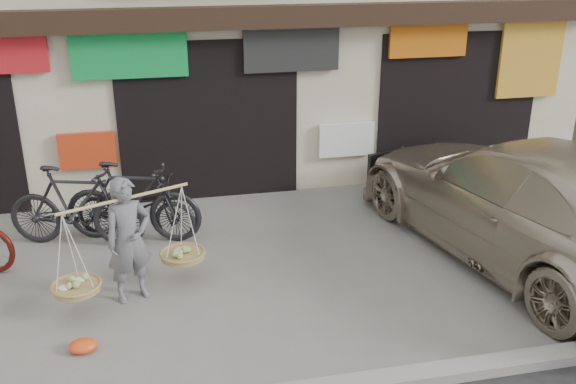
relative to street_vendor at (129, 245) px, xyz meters
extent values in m
plane|color=gray|center=(1.32, -0.30, -0.73)|extent=(70.00, 70.00, 0.00)
cube|color=black|center=(1.32, 3.05, 2.32)|extent=(14.00, 0.35, 0.35)
cube|color=black|center=(1.32, 3.45, 0.62)|extent=(3.00, 0.60, 2.70)
cube|color=black|center=(5.82, 3.45, 0.62)|extent=(3.00, 0.60, 2.70)
cube|color=#11953F|center=(0.12, 3.12, 1.77)|extent=(1.80, 0.08, 0.70)
cube|color=#262626|center=(2.72, 3.12, 1.77)|extent=(1.60, 0.08, 0.70)
cube|color=#CB6010|center=(5.12, 3.12, 1.87)|extent=(1.40, 0.08, 0.60)
cube|color=gold|center=(7.12, 3.12, 1.47)|extent=(1.20, 0.08, 1.40)
cube|color=red|center=(-0.68, 3.12, 0.27)|extent=(0.90, 0.08, 0.60)
cube|color=white|center=(3.72, 3.12, 0.17)|extent=(1.00, 0.08, 0.60)
imported|color=slate|center=(0.00, 0.00, 0.06)|extent=(0.69, 0.59, 1.60)
cylinder|color=tan|center=(0.00, 0.00, 0.61)|extent=(1.53, 0.70, 0.04)
cylinder|color=#9E824B|center=(-0.64, -0.28, -0.35)|extent=(0.56, 0.56, 0.07)
ellipsoid|color=#A5BF66|center=(-0.64, -0.28, -0.29)|extent=(0.39, 0.39, 0.10)
cylinder|color=#9E824B|center=(0.64, 0.28, -0.35)|extent=(0.56, 0.56, 0.07)
ellipsoid|color=#A5BF66|center=(0.64, 0.28, -0.29)|extent=(0.39, 0.39, 0.10)
imported|color=black|center=(0.02, 1.70, -0.12)|extent=(2.11, 1.15, 1.22)
imported|color=black|center=(0.04, 1.77, -0.25)|extent=(1.97, 1.29, 0.98)
imported|color=black|center=(-0.79, 1.70, -0.12)|extent=(2.11, 1.15, 1.22)
imported|color=#B4A691|center=(5.34, 0.02, 0.11)|extent=(3.49, 6.20, 1.70)
cube|color=black|center=(4.80, 2.74, -0.18)|extent=(1.69, 0.43, 0.45)
cube|color=silver|center=(4.78, 2.81, -0.28)|extent=(0.45, 0.11, 0.12)
ellipsoid|color=#F74B17|center=(-0.54, -1.04, -0.66)|extent=(0.31, 0.25, 0.14)
camera|label=1|loc=(0.40, -7.27, 3.49)|focal=40.00mm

